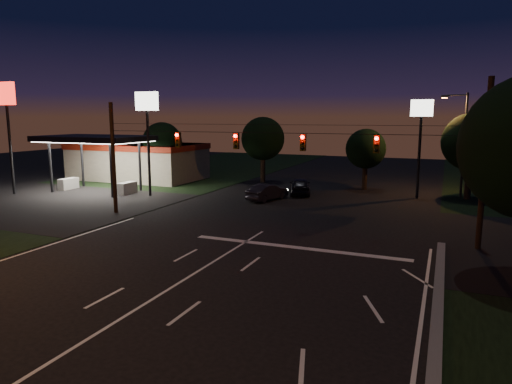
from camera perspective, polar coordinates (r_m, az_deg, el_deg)
The scene contains 17 objects.
ground at distance 16.69m, azimuth -18.14°, elevation -15.79°, with size 140.00×140.00×0.00m, color black.
cross_street_left at distance 41.25m, azimuth -24.78°, elevation -1.22°, with size 20.00×16.00×0.02m, color black.
stop_bar at distance 24.87m, azimuth 5.12°, elevation -6.92°, with size 12.00×0.50×0.01m, color silver.
utility_pole_right at distance 27.26m, azimuth 25.96°, elevation -6.41°, with size 0.30×0.30×9.00m, color black.
utility_pole_left at distance 35.06m, azimuth -17.08°, elevation -2.51°, with size 0.28×0.28×8.00m, color black.
signal_span at distance 28.18m, azimuth 1.58°, elevation 6.39°, with size 24.00×0.40×1.56m.
gas_station at distance 52.74m, azimuth -14.82°, elevation 4.08°, with size 14.20×16.10×5.25m.
pole_sign_left_near at distance 41.11m, azimuth -13.44°, elevation 9.14°, with size 2.20×0.30×9.10m.
pole_sign_left_far at distance 46.52m, azimuth -28.68°, elevation 9.04°, with size 2.00×0.30×10.00m.
pole_sign_right at distance 41.35m, azimuth 19.91°, elevation 7.81°, with size 1.80×0.30×8.40m.
street_light_right_far at distance 43.33m, azimuth 24.28°, elevation 6.27°, with size 2.20×0.35×9.00m.
tree_far_a at distance 50.12m, azimuth -11.55°, elevation 6.09°, with size 4.20×4.20×6.42m.
tree_far_b at distance 48.95m, azimuth 0.94°, elevation 6.62°, with size 4.60×4.60×6.98m.
tree_far_c at distance 45.06m, azimuth 13.60°, elevation 5.21°, with size 3.80×3.80×5.86m.
tree_far_d at distance 42.51m, azimuth 25.32°, elevation 5.59°, with size 4.80×4.80×7.30m.
car_oncoming_a at distance 41.58m, azimuth 5.51°, elevation 0.76°, with size 1.81×4.51×1.54m, color black.
car_oncoming_b at distance 38.49m, azimuth 1.42°, elevation -0.02°, with size 1.45×4.17×1.37m, color black.
Camera 1 is at (10.14, -11.28, 6.97)m, focal length 32.00 mm.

